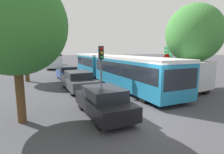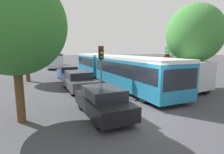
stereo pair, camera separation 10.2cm
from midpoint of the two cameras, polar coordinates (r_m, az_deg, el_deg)
The scene contains 13 objects.
ground_plane at distance 8.78m, azimuth 11.42°, elevation -12.36°, with size 200.00×200.00×0.00m, color #3D3D42.
articulated_bus at distance 17.09m, azimuth 0.46°, elevation 3.38°, with size 3.04×17.71×2.62m.
city_bus_rear at distance 34.01m, azimuth -18.16°, elevation 5.52°, with size 3.32×11.47×2.44m.
queued_car_black at distance 8.44m, azimuth -2.68°, elevation -7.97°, with size 1.88×4.10×1.40m.
queued_car_graphite at distance 13.81m, azimuth -10.73°, elevation -1.20°, with size 2.05×4.45×1.52m.
queued_car_blue at distance 19.09m, azimuth -14.06°, elevation 1.33°, with size 1.94×4.21×1.44m.
white_van at distance 13.22m, azimuth 22.59°, elevation -0.12°, with size 5.25×2.72×2.31m.
traffic_light at distance 12.00m, azimuth -3.33°, elevation 5.74°, with size 0.33×0.37×3.40m.
no_entry_sign at distance 15.35m, azimuth 17.60°, elevation 3.70°, with size 0.70×0.08×2.82m.
direction_sign_post at distance 16.97m, azimuth 18.10°, elevation 6.48°, with size 0.33×1.38×3.60m.
tree_left_near at distance 8.41m, azimuth -29.07°, elevation 14.68°, with size 4.27×4.27×6.27m.
tree_left_mid at distance 19.33m, azimuth -26.45°, elevation 12.55°, with size 4.07×4.07×6.64m.
tree_right_near at distance 15.65m, azimuth 25.17°, elevation 12.28°, with size 4.41×4.41×6.72m.
Camera 2 is at (-4.60, -6.77, 3.16)m, focal length 28.00 mm.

